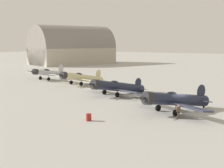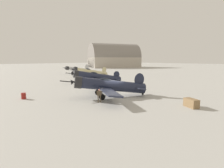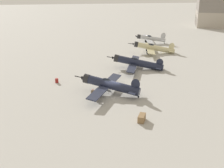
# 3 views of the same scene
# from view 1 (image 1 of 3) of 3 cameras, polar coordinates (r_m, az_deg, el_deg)

# --- Properties ---
(ground_plane) EXTENTS (400.00, 400.00, 0.00)m
(ground_plane) POSITION_cam_1_polar(r_m,az_deg,el_deg) (41.91, 11.34, -4.82)
(ground_plane) COLOR #A8A59E
(airplane_foreground) EXTENTS (10.85, 11.73, 3.31)m
(airplane_foreground) POSITION_cam_1_polar(r_m,az_deg,el_deg) (41.26, 10.87, -2.71)
(airplane_foreground) COLOR #1E2338
(airplane_foreground) RESTS_ON ground_plane
(airplane_mid_apron) EXTENTS (12.07, 12.26, 3.28)m
(airplane_mid_apron) POSITION_cam_1_polar(r_m,az_deg,el_deg) (53.86, 0.88, -0.50)
(airplane_mid_apron) COLOR #1E2338
(airplane_mid_apron) RESTS_ON ground_plane
(airplane_far_line) EXTENTS (12.45, 12.40, 3.25)m
(airplane_far_line) POSITION_cam_1_polar(r_m,az_deg,el_deg) (67.22, -5.44, 1.12)
(airplane_far_line) COLOR beige
(airplane_far_line) RESTS_ON ground_plane
(airplane_outer_stand) EXTENTS (9.28, 13.41, 3.46)m
(airplane_outer_stand) POSITION_cam_1_polar(r_m,az_deg,el_deg) (76.28, -11.16, 1.91)
(airplane_outer_stand) COLOR #B7BABF
(airplane_outer_stand) RESTS_ON ground_plane
(ground_crew_mechanic) EXTENTS (0.61, 0.36, 1.65)m
(ground_crew_mechanic) POSITION_cam_1_polar(r_m,az_deg,el_deg) (38.19, 11.55, -4.50)
(ground_crew_mechanic) COLOR brown
(ground_crew_mechanic) RESTS_ON ground_plane
(fuel_drum) EXTENTS (0.63, 0.63, 0.81)m
(fuel_drum) POSITION_cam_1_polar(r_m,az_deg,el_deg) (36.63, -4.09, -5.83)
(fuel_drum) COLOR maroon
(fuel_drum) RESTS_ON ground_plane
(distant_hangar) EXTENTS (34.18, 27.20, 17.20)m
(distant_hangar) POSITION_cam_1_polar(r_m,az_deg,el_deg) (127.93, -7.01, 5.89)
(distant_hangar) COLOR #ADA393
(distant_hangar) RESTS_ON ground_plane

